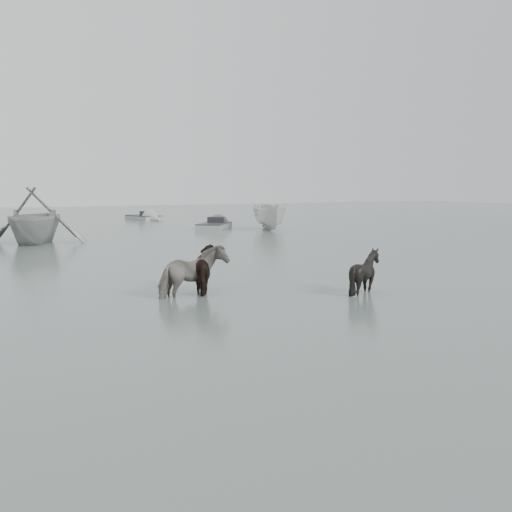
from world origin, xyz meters
The scene contains 8 objects.
ground centered at (0.00, 0.00, 0.00)m, with size 140.00×140.00×0.00m, color #4D5C56.
pony_pinto centered at (-1.62, 1.06, 0.81)m, with size 0.87×1.92×1.62m, color black.
pony_dark centered at (-0.96, 1.47, 0.72)m, with size 1.44×1.23×1.45m, color black.
pony_black centered at (2.66, -0.65, 0.71)m, with size 1.14×1.28×1.41m, color black.
rowboat_trail centered at (-2.92, 18.49, 1.45)m, with size 4.76×5.52×2.91m, color #9A9D9A.
boat_small centered at (11.71, 21.18, 0.93)m, with size 1.81×4.82×1.86m, color silver.
skiff_port centered at (8.93, 23.64, 0.38)m, with size 4.92×1.60×0.75m, color #959794, non-canonical shape.
skiff_mid centered at (8.04, 35.76, 0.38)m, with size 4.69×1.60×0.75m, color #949693, non-canonical shape.
Camera 1 is at (-7.80, -14.44, 2.92)m, focal length 45.00 mm.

